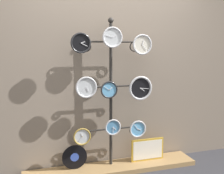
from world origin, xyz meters
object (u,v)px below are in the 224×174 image
object	(u,v)px
display_stand	(111,123)
vinyl_record	(75,157)
clock_bottom_left	(82,137)
picture_frame	(148,150)
clock_top_left	(81,43)
clock_top_center	(112,37)
clock_middle_right	(140,88)
clock_bottom_center	(113,127)
clock_bottom_right	(138,129)
clock_middle_left	(86,87)
clock_top_right	(142,45)
clock_middle_center	(109,90)

from	to	relation	value
display_stand	vinyl_record	distance (m)	0.61
clock_bottom_left	picture_frame	distance (m)	0.93
clock_top_left	vinyl_record	world-z (taller)	clock_top_left
clock_top_center	clock_middle_right	xyz separation A→B (m)	(0.35, -0.03, -0.61)
clock_bottom_center	clock_bottom_right	xyz separation A→B (m)	(0.33, 0.00, -0.05)
clock_middle_left	clock_bottom_left	bearing A→B (deg)	176.44
clock_top_right	clock_bottom_left	size ratio (longest dim) A/B	1.17
clock_bottom_right	picture_frame	bearing A→B (deg)	18.36
clock_middle_center	clock_middle_right	world-z (taller)	clock_middle_right
clock_middle_center	clock_top_left	bearing A→B (deg)	-175.51
clock_middle_right	clock_top_left	bearing A→B (deg)	179.07
clock_bottom_left	vinyl_record	distance (m)	0.30
clock_top_center	clock_middle_right	bearing A→B (deg)	-4.50
clock_top_center	display_stand	bearing A→B (deg)	85.61
clock_top_left	clock_middle_center	bearing A→B (deg)	4.49
clock_top_right	clock_middle_center	world-z (taller)	clock_top_right
display_stand	clock_bottom_left	xyz separation A→B (m)	(-0.39, -0.08, -0.11)
vinyl_record	picture_frame	world-z (taller)	vinyl_record
display_stand	vinyl_record	world-z (taller)	display_stand
clock_bottom_center	vinyl_record	xyz separation A→B (m)	(-0.47, 0.07, -0.36)
clock_bottom_left	picture_frame	bearing A→B (deg)	3.32
clock_top_center	clock_bottom_right	world-z (taller)	clock_top_center
clock_top_right	clock_middle_right	size ratio (longest dim) A/B	0.83
clock_middle_left	clock_middle_center	xyz separation A→B (m)	(0.28, 0.01, -0.04)
clock_bottom_left	vinyl_record	xyz separation A→B (m)	(-0.08, 0.07, -0.28)
clock_middle_center	picture_frame	bearing A→B (deg)	4.66
clock_top_left	clock_middle_center	world-z (taller)	clock_top_left
vinyl_record	clock_bottom_left	bearing A→B (deg)	-39.48
clock_middle_center	clock_bottom_right	world-z (taller)	clock_middle_center
clock_middle_right	clock_bottom_center	size ratio (longest dim) A/B	1.50
clock_middle_right	clock_middle_center	bearing A→B (deg)	174.39
clock_top_center	clock_bottom_center	xyz separation A→B (m)	(0.01, -0.00, -1.09)
display_stand	clock_middle_left	distance (m)	0.59
clock_middle_right	picture_frame	world-z (taller)	clock_middle_right
picture_frame	clock_top_center	bearing A→B (deg)	-173.79
clock_middle_right	picture_frame	size ratio (longest dim) A/B	0.67
clock_bottom_right	vinyl_record	distance (m)	0.86
clock_bottom_left	clock_top_left	bearing A→B (deg)	-90.47
clock_top_right	clock_bottom_left	world-z (taller)	clock_top_right
vinyl_record	picture_frame	size ratio (longest dim) A/B	0.68
clock_bottom_right	vinyl_record	world-z (taller)	clock_bottom_right
clock_bottom_right	clock_top_right	bearing A→B (deg)	-16.94
clock_bottom_center	clock_bottom_right	bearing A→B (deg)	0.03
display_stand	clock_top_center	distance (m)	1.07
clock_middle_right	clock_bottom_center	bearing A→B (deg)	175.61
clock_top_left	clock_middle_left	size ratio (longest dim) A/B	0.92
clock_top_left	vinyl_record	size ratio (longest dim) A/B	0.76
clock_bottom_right	clock_top_left	bearing A→B (deg)	-178.82
display_stand	clock_bottom_left	size ratio (longest dim) A/B	8.90
clock_top_left	picture_frame	world-z (taller)	clock_top_left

